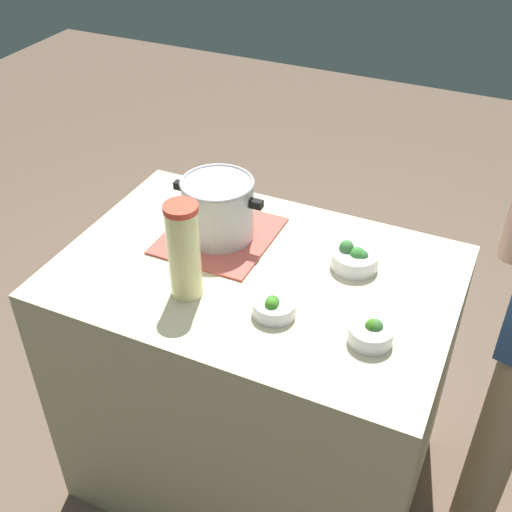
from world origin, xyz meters
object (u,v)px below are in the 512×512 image
Objects in this scene: broccoli_bowl_center at (355,258)px; broccoli_bowl_back at (274,307)px; cooking_pot at (218,208)px; lemonade_pitcher at (184,251)px; broccoli_bowl_front at (371,332)px.

broccoli_bowl_center reaches higher than broccoli_bowl_back.
broccoli_bowl_center is (0.43, 0.03, -0.08)m from cooking_pot.
lemonade_pitcher is 0.28m from broccoli_bowl_back.
broccoli_bowl_back is (-0.13, -0.29, -0.01)m from broccoli_bowl_center.
cooking_pot is 0.43m from broccoli_bowl_center.
cooking_pot is 2.53× the size of broccoli_bowl_front.
cooking_pot is at bearing -176.09° from broccoli_bowl_center.
broccoli_bowl_center is at bearing 38.56° from lemonade_pitcher.
broccoli_bowl_front is 0.98× the size of broccoli_bowl_back.
broccoli_bowl_center is (-0.13, 0.28, 0.00)m from broccoli_bowl_front.
broccoli_bowl_front is 0.26m from broccoli_bowl_back.
broccoli_bowl_front is 0.31m from broccoli_bowl_center.
cooking_pot is at bearing 98.96° from lemonade_pitcher.
broccoli_bowl_back is at bearing 4.15° from lemonade_pitcher.
broccoli_bowl_center reaches higher than broccoli_bowl_front.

